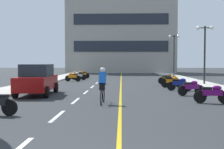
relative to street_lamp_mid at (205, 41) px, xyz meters
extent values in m
plane|color=#2D3033|center=(-7.28, 1.19, -3.70)|extent=(140.00, 140.00, 0.00)
cube|color=#B7B2A8|center=(-14.48, 4.19, -3.64)|extent=(2.40, 72.00, 0.12)
cube|color=#B7B2A8|center=(-0.08, 4.19, -3.64)|extent=(2.40, 72.00, 0.12)
cube|color=silver|center=(-9.28, -13.81, -3.70)|extent=(0.14, 2.20, 0.01)
cube|color=silver|center=(-9.28, -9.81, -3.70)|extent=(0.14, 2.20, 0.01)
cube|color=silver|center=(-9.28, -5.81, -3.70)|extent=(0.14, 2.20, 0.01)
cube|color=silver|center=(-9.28, -1.81, -3.70)|extent=(0.14, 2.20, 0.01)
cube|color=silver|center=(-9.28, 2.19, -3.70)|extent=(0.14, 2.20, 0.01)
cube|color=silver|center=(-9.28, 6.19, -3.70)|extent=(0.14, 2.20, 0.01)
cube|color=silver|center=(-9.28, 10.19, -3.70)|extent=(0.14, 2.20, 0.01)
cube|color=silver|center=(-9.28, 14.19, -3.70)|extent=(0.14, 2.20, 0.01)
cube|color=silver|center=(-9.28, 18.19, -3.70)|extent=(0.14, 2.20, 0.01)
cube|color=silver|center=(-9.28, 22.19, -3.70)|extent=(0.14, 2.20, 0.01)
cube|color=silver|center=(-9.28, 26.19, -3.70)|extent=(0.14, 2.20, 0.01)
cube|color=gold|center=(-7.03, 4.19, -3.70)|extent=(0.12, 66.00, 0.01)
cube|color=#9E998E|center=(-7.11, 28.63, 4.15)|extent=(19.63, 6.86, 15.71)
cube|color=#1E232D|center=(-7.11, 25.14, 1.01)|extent=(16.49, 0.10, 1.88)
cube|color=#1E232D|center=(-7.11, 25.14, 5.72)|extent=(16.49, 0.10, 1.88)
cylinder|color=black|center=(0.00, 0.00, -1.17)|extent=(0.14, 0.14, 4.83)
cylinder|color=black|center=(0.00, 0.00, 1.10)|extent=(1.10, 0.08, 0.08)
sphere|color=white|center=(-0.55, 0.00, 1.10)|extent=(0.36, 0.36, 0.36)
sphere|color=white|center=(0.55, 0.00, 1.10)|extent=(0.36, 0.36, 0.36)
cylinder|color=black|center=(0.08, 14.16, -0.86)|extent=(0.14, 0.14, 5.45)
cylinder|color=black|center=(0.08, 14.16, 1.72)|extent=(1.10, 0.08, 0.08)
sphere|color=white|center=(-0.47, 14.16, 1.72)|extent=(0.36, 0.36, 0.36)
sphere|color=white|center=(0.63, 14.16, 1.72)|extent=(0.36, 0.36, 0.36)
cylinder|color=black|center=(-12.88, -6.06, -3.38)|extent=(0.26, 0.65, 0.64)
cylinder|color=black|center=(-11.19, -5.96, -3.38)|extent=(0.26, 0.65, 0.64)
cylinder|color=black|center=(-12.73, -8.85, -3.38)|extent=(0.26, 0.65, 0.64)
cylinder|color=black|center=(-11.03, -8.76, -3.38)|extent=(0.26, 0.65, 0.64)
cube|color=maroon|center=(-11.96, -7.41, -2.98)|extent=(1.93, 4.29, 0.80)
cube|color=#1E2833|center=(-11.96, -7.41, -2.23)|extent=(1.68, 2.28, 0.70)
cylinder|color=black|center=(-11.03, -13.79, -3.40)|extent=(0.61, 0.18, 0.60)
cube|color=black|center=(-11.32, -13.75, -2.98)|extent=(0.47, 0.30, 0.10)
cylinder|color=black|center=(-3.25, -10.41, -3.40)|extent=(0.61, 0.20, 0.60)
cube|color=#590C59|center=(-2.71, -10.50, -3.18)|extent=(0.93, 0.42, 0.28)
ellipsoid|color=#590C59|center=(-2.51, -10.54, -2.96)|extent=(0.47, 0.31, 0.22)
cube|color=black|center=(-2.95, -10.46, -2.98)|extent=(0.47, 0.31, 0.10)
cylinder|color=black|center=(-2.38, -7.18, -3.40)|extent=(0.60, 0.27, 0.60)
cylinder|color=black|center=(-3.44, -7.49, -3.40)|extent=(0.60, 0.27, 0.60)
cube|color=#590C59|center=(-2.91, -7.34, -3.18)|extent=(0.94, 0.53, 0.28)
ellipsoid|color=#590C59|center=(-2.72, -7.28, -2.96)|extent=(0.49, 0.36, 0.22)
cube|color=black|center=(-3.15, -7.41, -2.98)|extent=(0.49, 0.36, 0.10)
cylinder|color=silver|center=(-2.38, -7.18, -2.80)|extent=(0.20, 0.58, 0.03)
cylinder|color=black|center=(-2.52, -4.89, -3.40)|extent=(0.60, 0.29, 0.60)
cylinder|color=black|center=(-3.56, -4.53, -3.40)|extent=(0.60, 0.29, 0.60)
cube|color=navy|center=(-3.04, -4.71, -3.18)|extent=(0.94, 0.56, 0.28)
ellipsoid|color=navy|center=(-2.85, -4.77, -2.96)|extent=(0.49, 0.37, 0.22)
cube|color=black|center=(-3.28, -4.62, -2.98)|extent=(0.49, 0.37, 0.10)
cylinder|color=silver|center=(-2.52, -4.89, -2.80)|extent=(0.23, 0.58, 0.03)
cylinder|color=black|center=(-2.61, -2.71, -3.40)|extent=(0.60, 0.30, 0.60)
cylinder|color=black|center=(-3.64, -2.33, -3.40)|extent=(0.60, 0.30, 0.60)
cube|color=orange|center=(-3.12, -2.52, -3.18)|extent=(0.94, 0.57, 0.28)
ellipsoid|color=orange|center=(-2.93, -2.59, -2.96)|extent=(0.50, 0.37, 0.22)
cube|color=black|center=(-3.36, -2.43, -2.98)|extent=(0.50, 0.37, 0.10)
cylinder|color=silver|center=(-2.61, -2.71, -2.80)|extent=(0.23, 0.57, 0.03)
cylinder|color=black|center=(-2.39, -0.91, -3.40)|extent=(0.61, 0.24, 0.60)
cylinder|color=black|center=(-3.46, -0.65, -3.40)|extent=(0.61, 0.24, 0.60)
cube|color=brown|center=(-2.92, -0.78, -3.18)|extent=(0.94, 0.49, 0.28)
ellipsoid|color=brown|center=(-2.73, -0.83, -2.96)|extent=(0.48, 0.34, 0.22)
cube|color=black|center=(-3.17, -0.72, -2.98)|extent=(0.48, 0.34, 0.10)
cylinder|color=silver|center=(-2.39, -0.91, -2.80)|extent=(0.17, 0.59, 0.03)
cylinder|color=black|center=(-2.37, 1.45, -3.40)|extent=(0.61, 0.25, 0.60)
cylinder|color=black|center=(-3.44, 1.16, -3.40)|extent=(0.61, 0.25, 0.60)
cube|color=brown|center=(-2.90, 1.30, -3.18)|extent=(0.94, 0.50, 0.28)
ellipsoid|color=brown|center=(-2.71, 1.36, -2.96)|extent=(0.49, 0.35, 0.22)
cube|color=black|center=(-3.15, 1.24, -2.98)|extent=(0.49, 0.35, 0.10)
cylinder|color=silver|center=(-2.37, 1.45, -2.80)|extent=(0.18, 0.59, 0.03)
cylinder|color=black|center=(-12.42, 4.40, -3.40)|extent=(0.61, 0.24, 0.60)
cylinder|color=black|center=(-11.35, 4.14, -3.40)|extent=(0.61, 0.24, 0.60)
cube|color=orange|center=(-11.88, 4.27, -3.18)|extent=(0.94, 0.49, 0.28)
ellipsoid|color=orange|center=(-12.08, 4.32, -2.96)|extent=(0.48, 0.34, 0.22)
cube|color=black|center=(-11.64, 4.21, -2.98)|extent=(0.48, 0.34, 0.10)
cylinder|color=silver|center=(-12.42, 4.40, -2.80)|extent=(0.17, 0.59, 0.03)
cylinder|color=black|center=(-12.11, 6.64, -3.40)|extent=(0.60, 0.29, 0.60)
cylinder|color=black|center=(-11.07, 6.28, -3.40)|extent=(0.60, 0.29, 0.60)
cube|color=#B2B2B7|center=(-11.59, 6.46, -3.18)|extent=(0.94, 0.56, 0.28)
ellipsoid|color=#B2B2B7|center=(-11.78, 6.53, -2.96)|extent=(0.49, 0.37, 0.22)
cube|color=black|center=(-11.35, 6.38, -2.98)|extent=(0.49, 0.37, 0.10)
cylinder|color=silver|center=(-12.11, 6.64, -2.80)|extent=(0.22, 0.58, 0.03)
cylinder|color=black|center=(-12.49, 7.77, -3.40)|extent=(0.60, 0.28, 0.60)
cylinder|color=black|center=(-11.44, 8.11, -3.40)|extent=(0.60, 0.28, 0.60)
cube|color=orange|center=(-11.96, 7.94, -3.18)|extent=(0.94, 0.54, 0.28)
ellipsoid|color=orange|center=(-12.15, 7.88, -2.96)|extent=(0.49, 0.36, 0.22)
cube|color=black|center=(-11.73, 8.02, -2.98)|extent=(0.49, 0.36, 0.10)
cylinder|color=silver|center=(-12.49, 7.77, -2.80)|extent=(0.21, 0.58, 0.03)
cylinder|color=black|center=(-12.20, 9.54, -3.40)|extent=(0.61, 0.23, 0.60)
cylinder|color=black|center=(-11.13, 9.78, -3.40)|extent=(0.61, 0.23, 0.60)
cube|color=orange|center=(-11.67, 9.66, -3.18)|extent=(0.94, 0.47, 0.28)
ellipsoid|color=orange|center=(-11.86, 9.62, -2.96)|extent=(0.48, 0.33, 0.22)
cube|color=black|center=(-11.43, 9.72, -2.98)|extent=(0.48, 0.33, 0.10)
cylinder|color=silver|center=(-12.20, 9.54, -2.80)|extent=(0.16, 0.59, 0.03)
torus|color=black|center=(-7.84, -10.19, -3.36)|extent=(0.07, 0.72, 0.72)
torus|color=black|center=(-7.88, -11.24, -3.36)|extent=(0.07, 0.72, 0.72)
cylinder|color=red|center=(-7.86, -10.74, -3.06)|extent=(0.08, 0.95, 0.04)
cube|color=black|center=(-7.87, -10.89, -2.84)|extent=(0.11, 0.20, 0.06)
cylinder|color=red|center=(-7.84, -10.29, -2.81)|extent=(0.42, 0.05, 0.03)
cube|color=black|center=(-7.87, -10.84, -2.91)|extent=(0.25, 0.37, 0.28)
cube|color=blue|center=(-7.86, -10.69, -2.51)|extent=(0.34, 0.47, 0.61)
sphere|color=beige|center=(-7.85, -10.56, -2.16)|extent=(0.20, 0.20, 0.20)
ellipsoid|color=white|center=(-7.85, -10.56, -2.09)|extent=(0.24, 0.26, 0.16)
camera|label=1|loc=(-6.97, -23.71, -1.76)|focal=44.84mm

